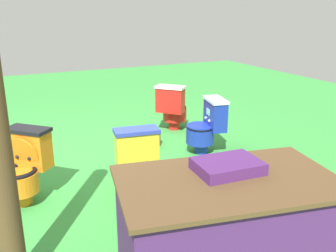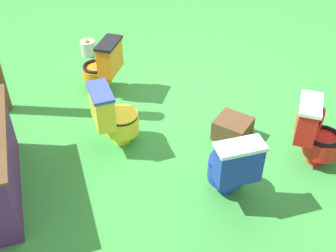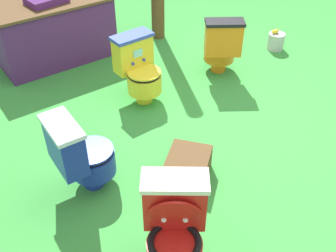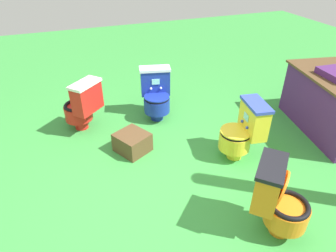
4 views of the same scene
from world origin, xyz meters
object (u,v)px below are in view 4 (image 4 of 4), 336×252
(toilet_blue, at_px, (156,94))
(toilet_red, at_px, (82,105))
(toilet_yellow, at_px, (243,131))
(small_crate, at_px, (132,142))
(toilet_orange, at_px, (278,200))

(toilet_blue, relative_size, toilet_red, 1.00)
(toilet_blue, distance_m, toilet_yellow, 1.42)
(toilet_blue, xyz_separation_m, toilet_red, (-0.02, -1.03, 0.00))
(toilet_yellow, relative_size, small_crate, 1.95)
(toilet_red, height_order, small_crate, toilet_red)
(toilet_orange, height_order, small_crate, toilet_orange)
(toilet_red, bearing_deg, toilet_yellow, -79.79)
(toilet_orange, xyz_separation_m, toilet_yellow, (-1.04, 0.31, -0.00))
(small_crate, bearing_deg, toilet_orange, 29.09)
(toilet_blue, height_order, toilet_yellow, same)
(toilet_yellow, bearing_deg, small_crate, 73.96)
(small_crate, bearing_deg, toilet_yellow, 64.80)
(toilet_orange, relative_size, small_crate, 1.95)
(toilet_orange, height_order, toilet_yellow, same)
(toilet_blue, xyz_separation_m, toilet_yellow, (1.26, 0.65, 0.00))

